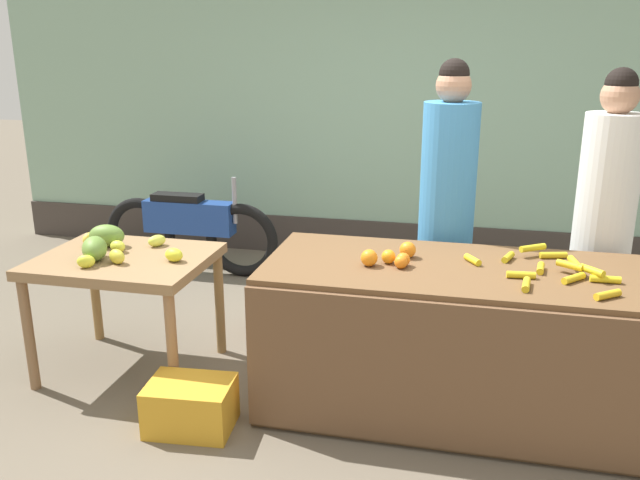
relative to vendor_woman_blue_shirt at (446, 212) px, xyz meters
The scene contains 12 objects.
ground_plane 1.26m from the vendor_woman_blue_shirt, 124.28° to the right, with size 24.00×24.00×0.00m, color #665B4C.
market_wall_back 2.10m from the vendor_woman_blue_shirt, 103.52° to the left, with size 7.78×0.23×3.18m.
fruit_stall_counter 0.88m from the vendor_woman_blue_shirt, 83.57° to the right, with size 2.00×0.91×0.83m.
side_table_wooden 1.99m from the vendor_woman_blue_shirt, 159.53° to the right, with size 1.00×0.80×0.74m.
banana_bunch_pile 0.90m from the vendor_woman_blue_shirt, 50.58° to the right, with size 0.76×0.69×0.07m.
orange_pile 0.76m from the vendor_woman_blue_shirt, 109.09° to the right, with size 0.27×0.28×0.09m.
mango_papaya_pile 2.07m from the vendor_woman_blue_shirt, 160.95° to the right, with size 0.75×0.58×0.14m.
vendor_woman_blue_shirt is the anchor object (origin of this frame).
vendor_woman_white_shirt 0.92m from the vendor_woman_blue_shirt, ahead, with size 0.34×0.34×1.83m.
parked_motorcycle 2.54m from the vendor_woman_blue_shirt, 154.00° to the left, with size 1.60×0.18×0.88m.
produce_crate 1.91m from the vendor_woman_blue_shirt, 135.20° to the right, with size 0.44×0.32×0.26m, color gold.
produce_sack 1.30m from the vendor_woman_blue_shirt, behind, with size 0.36×0.30×0.49m, color maroon.
Camera 1 is at (0.59, -3.32, 1.95)m, focal length 36.65 mm.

